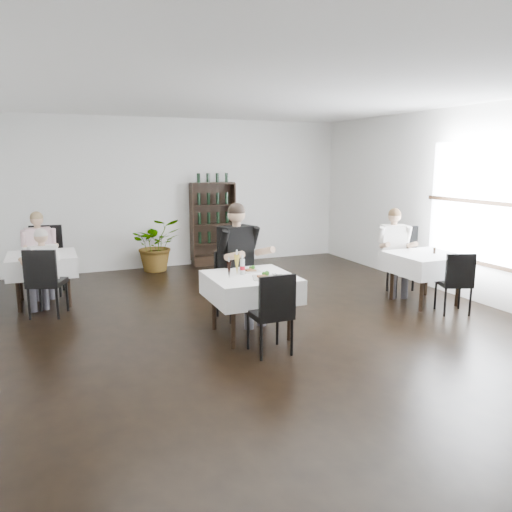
{
  "coord_description": "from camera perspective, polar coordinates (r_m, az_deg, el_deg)",
  "views": [
    {
      "loc": [
        -2.55,
        -5.57,
        2.17
      ],
      "look_at": [
        -0.14,
        0.2,
        0.97
      ],
      "focal_mm": 35.0,
      "sensor_mm": 36.0,
      "label": 1
    }
  ],
  "objects": [
    {
      "name": "window_right",
      "position": [
        8.24,
        24.65,
        5.25
      ],
      "size": [
        0.06,
        2.3,
        1.85
      ],
      "color": "white",
      "rests_on": "room_shell"
    },
    {
      "name": "right_chair_far",
      "position": [
        8.52,
        16.59,
        0.02
      ],
      "size": [
        0.64,
        0.65,
        1.1
      ],
      "color": "black",
      "rests_on": "ground"
    },
    {
      "name": "pilsner_dark",
      "position": [
        5.99,
        -3.1,
        -1.59
      ],
      "size": [
        0.06,
        0.06,
        0.26
      ],
      "color": "black",
      "rests_on": "main_table"
    },
    {
      "name": "diner_right_far",
      "position": [
        8.37,
        15.55,
        1.21
      ],
      "size": [
        0.6,
        0.64,
        1.41
      ],
      "color": "#42424A",
      "rests_on": "ground"
    },
    {
      "name": "right_table",
      "position": [
        8.03,
        18.8,
        -0.81
      ],
      "size": [
        0.98,
        0.98,
        0.77
      ],
      "color": "black",
      "rests_on": "ground"
    },
    {
      "name": "wine_shelf",
      "position": [
        10.46,
        -4.93,
        3.6
      ],
      "size": [
        0.9,
        0.28,
        1.75
      ],
      "color": "black",
      "rests_on": "ground"
    },
    {
      "name": "right_chair_near",
      "position": [
        7.61,
        21.91,
        -2.46
      ],
      "size": [
        0.53,
        0.54,
        0.9
      ],
      "color": "black",
      "rests_on": "ground"
    },
    {
      "name": "main_chair_near",
      "position": [
        5.59,
        1.93,
        -6.05
      ],
      "size": [
        0.44,
        0.44,
        0.95
      ],
      "color": "black",
      "rests_on": "ground"
    },
    {
      "name": "left_chair_far",
      "position": [
        8.85,
        -22.87,
        0.07
      ],
      "size": [
        0.58,
        0.58,
        1.12
      ],
      "color": "black",
      "rests_on": "ground"
    },
    {
      "name": "coke_bottle",
      "position": [
        6.19,
        -1.56,
        -1.24
      ],
      "size": [
        0.06,
        0.06,
        0.25
      ],
      "color": "silver",
      "rests_on": "main_table"
    },
    {
      "name": "room_shell",
      "position": [
        6.16,
        1.96,
        4.66
      ],
      "size": [
        9.0,
        9.0,
        9.0
      ],
      "color": "black",
      "rests_on": "ground"
    },
    {
      "name": "plate_near",
      "position": [
        6.0,
        0.93,
        -2.4
      ],
      "size": [
        0.32,
        0.32,
        0.08
      ],
      "color": "white",
      "rests_on": "main_table"
    },
    {
      "name": "left_chair_near",
      "position": [
        7.52,
        -23.03,
        -2.36
      ],
      "size": [
        0.58,
        0.58,
        0.98
      ],
      "color": "black",
      "rests_on": "ground"
    },
    {
      "name": "diner_left_near",
      "position": [
        7.61,
        -23.27,
        -0.94
      ],
      "size": [
        0.53,
        0.56,
        1.25
      ],
      "color": "#42424A",
      "rests_on": "ground"
    },
    {
      "name": "pepper_mill",
      "position": [
        8.06,
        19.71,
        0.6
      ],
      "size": [
        0.05,
        0.05,
        0.09
      ],
      "primitive_type": "cylinder",
      "rotation": [
        0.0,
        0.0,
        0.37
      ],
      "color": "black",
      "rests_on": "right_table"
    },
    {
      "name": "main_chair_far",
      "position": [
        6.96,
        -2.72,
        -2.73
      ],
      "size": [
        0.5,
        0.5,
        0.93
      ],
      "color": "black",
      "rests_on": "ground"
    },
    {
      "name": "diner_main",
      "position": [
        6.66,
        -1.8,
        0.24
      ],
      "size": [
        0.68,
        0.73,
        1.62
      ],
      "color": "#42424A",
      "rests_on": "ground"
    },
    {
      "name": "pilsner_lager",
      "position": [
        6.18,
        -2.19,
        -0.98
      ],
      "size": [
        0.07,
        0.07,
        0.31
      ],
      "color": "gold",
      "rests_on": "main_table"
    },
    {
      "name": "napkin_cutlery",
      "position": [
        6.1,
        2.44,
        -2.31
      ],
      "size": [
        0.18,
        0.2,
        0.02
      ],
      "color": "black",
      "rests_on": "main_table"
    },
    {
      "name": "main_table",
      "position": [
        6.21,
        -0.62,
        -3.55
      ],
      "size": [
        1.03,
        1.03,
        0.77
      ],
      "color": "black",
      "rests_on": "ground"
    },
    {
      "name": "left_table",
      "position": [
        8.22,
        -23.24,
        -0.86
      ],
      "size": [
        0.98,
        0.98,
        0.77
      ],
      "color": "black",
      "rests_on": "ground"
    },
    {
      "name": "diner_left_far",
      "position": [
        8.67,
        -23.51,
        0.87
      ],
      "size": [
        0.54,
        0.55,
        1.37
      ],
      "color": "#42424A",
      "rests_on": "ground"
    },
    {
      "name": "potted_tree",
      "position": [
        10.05,
        -11.3,
        1.29
      ],
      "size": [
        0.98,
        0.86,
        1.06
      ],
      "primitive_type": "imported",
      "rotation": [
        0.0,
        0.0,
        -0.04
      ],
      "color": "#2B5A1F",
      "rests_on": "ground"
    },
    {
      "name": "plate_far",
      "position": [
        6.37,
        -0.6,
        -1.64
      ],
      "size": [
        0.22,
        0.22,
        0.07
      ],
      "color": "white",
      "rests_on": "main_table"
    }
  ]
}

